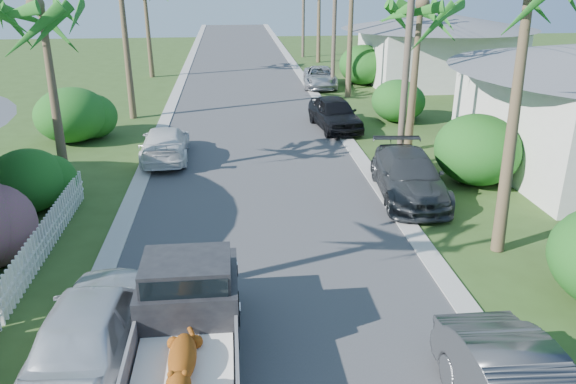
{
  "coord_description": "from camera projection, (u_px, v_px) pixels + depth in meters",
  "views": [
    {
      "loc": [
        -0.86,
        -7.36,
        7.21
      ],
      "look_at": [
        0.62,
        7.22,
        1.4
      ],
      "focal_mm": 35.0,
      "sensor_mm": 36.0,
      "label": 1
    }
  ],
  "objects": [
    {
      "name": "pickup_truck",
      "position": [
        188.0,
        314.0,
        10.86
      ],
      "size": [
        1.98,
        5.12,
        2.06
      ],
      "color": "black",
      "rests_on": "ground"
    },
    {
      "name": "house_right_far",
      "position": [
        437.0,
        51.0,
        37.73
      ],
      "size": [
        9.0,
        8.0,
        4.6
      ],
      "color": "silver",
      "rests_on": "ground"
    },
    {
      "name": "shrub_r_d",
      "position": [
        363.0,
        65.0,
        37.57
      ],
      "size": [
        3.2,
        3.52,
        2.6
      ],
      "primitive_type": "ellipsoid",
      "color": "#1E4F16",
      "rests_on": "ground"
    },
    {
      "name": "palm_r_b",
      "position": [
        420.0,
        5.0,
        21.85
      ],
      "size": [
        4.4,
        4.4,
        7.2
      ],
      "color": "brown",
      "rests_on": "ground"
    },
    {
      "name": "shrub_l_c",
      "position": [
        27.0,
        181.0,
        17.73
      ],
      "size": [
        2.4,
        2.64,
        2.0
      ],
      "primitive_type": "ellipsoid",
      "color": "#1E4F16",
      "rests_on": "ground"
    },
    {
      "name": "parked_car_ln",
      "position": [
        93.0,
        323.0,
        11.0
      ],
      "size": [
        2.07,
        4.6,
        1.53
      ],
      "primitive_type": "imported",
      "rotation": [
        0.0,
        0.0,
        3.08
      ],
      "color": "silver",
      "rests_on": "ground"
    },
    {
      "name": "utility_pole_d",
      "position": [
        303.0,
        3.0,
        48.14
      ],
      "size": [
        1.6,
        0.26,
        9.0
      ],
      "color": "brown",
      "rests_on": "ground"
    },
    {
      "name": "utility_pole_b",
      "position": [
        408.0,
        47.0,
        20.4
      ],
      "size": [
        1.6,
        0.26,
        9.0
      ],
      "color": "brown",
      "rests_on": "ground"
    },
    {
      "name": "road",
      "position": [
        247.0,
        103.0,
        32.67
      ],
      "size": [
        8.0,
        100.0,
        0.02
      ],
      "primitive_type": "cube",
      "color": "#38383A",
      "rests_on": "ground"
    },
    {
      "name": "picket_fence",
      "position": [
        29.0,
        261.0,
        13.89
      ],
      "size": [
        0.1,
        11.0,
        1.0
      ],
      "primitive_type": "cube",
      "color": "white",
      "rests_on": "ground"
    },
    {
      "name": "curb_right",
      "position": [
        319.0,
        101.0,
        33.06
      ],
      "size": [
        0.6,
        100.0,
        0.06
      ],
      "primitive_type": "cube",
      "color": "#A5A39E",
      "rests_on": "ground"
    },
    {
      "name": "utility_pole_c",
      "position": [
        335.0,
        16.0,
        34.27
      ],
      "size": [
        1.6,
        0.26,
        9.0
      ],
      "color": "brown",
      "rests_on": "ground"
    },
    {
      "name": "parked_car_rm",
      "position": [
        409.0,
        176.0,
        18.91
      ],
      "size": [
        2.51,
        5.25,
        1.48
      ],
      "primitive_type": "imported",
      "rotation": [
        0.0,
        0.0,
        -0.09
      ],
      "color": "#303336",
      "rests_on": "ground"
    },
    {
      "name": "parked_car_lf",
      "position": [
        165.0,
        144.0,
        22.72
      ],
      "size": [
        1.99,
        4.58,
        1.31
      ],
      "primitive_type": "imported",
      "rotation": [
        0.0,
        0.0,
        3.18
      ],
      "color": "silver",
      "rests_on": "ground"
    },
    {
      "name": "parked_car_rf",
      "position": [
        335.0,
        113.0,
        27.06
      ],
      "size": [
        2.33,
        4.67,
        1.53
      ],
      "primitive_type": "imported",
      "rotation": [
        0.0,
        0.0,
        0.12
      ],
      "color": "black",
      "rests_on": "ground"
    },
    {
      "name": "parked_car_rd",
      "position": [
        320.0,
        77.0,
        36.87
      ],
      "size": [
        2.6,
        4.81,
        1.28
      ],
      "primitive_type": "imported",
      "rotation": [
        0.0,
        0.0,
        -0.1
      ],
      "color": "#AEB0B6",
      "rests_on": "ground"
    },
    {
      "name": "palm_l_b",
      "position": [
        40.0,
        6.0,
        17.74
      ],
      "size": [
        4.4,
        4.4,
        7.4
      ],
      "color": "brown",
      "rests_on": "ground"
    },
    {
      "name": "shrub_l_d",
      "position": [
        71.0,
        115.0,
        25.0
      ],
      "size": [
        3.2,
        3.52,
        2.4
      ],
      "primitive_type": "ellipsoid",
      "color": "#1E4F16",
      "rests_on": "ground"
    },
    {
      "name": "shrub_r_c",
      "position": [
        398.0,
        101.0,
        28.36
      ],
      "size": [
        2.6,
        2.86,
        2.1
      ],
      "primitive_type": "ellipsoid",
      "color": "#1E4F16",
      "rests_on": "ground"
    },
    {
      "name": "shrub_r_b",
      "position": [
        477.0,
        150.0,
        19.99
      ],
      "size": [
        3.0,
        3.3,
        2.5
      ],
      "primitive_type": "ellipsoid",
      "color": "#1E4F16",
      "rests_on": "ground"
    },
    {
      "name": "curb_left",
      "position": [
        172.0,
        104.0,
        32.25
      ],
      "size": [
        0.6,
        100.0,
        0.06
      ],
      "primitive_type": "cube",
      "color": "#A5A39E",
      "rests_on": "ground"
    }
  ]
}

